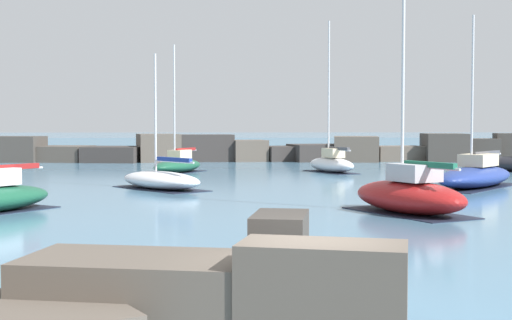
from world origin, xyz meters
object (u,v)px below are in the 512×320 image
Objects in this scene: sailboat_moored_1 at (178,164)px; sailboat_moored_5 at (410,194)px; sailboat_moored_2 at (476,175)px; sailboat_moored_6 at (161,180)px; sailboat_moored_4 at (331,163)px.

sailboat_moored_5 is (10.01, -22.95, 0.13)m from sailboat_moored_1.
sailboat_moored_6 is at bearing -179.26° from sailboat_moored_2.
sailboat_moored_6 is at bearing 133.85° from sailboat_moored_5.
sailboat_moored_5 is (-6.34, -10.72, 0.07)m from sailboat_moored_2.
sailboat_moored_5 is at bearing -91.44° from sailboat_moored_4.
sailboat_moored_4 is (10.59, -0.07, 0.07)m from sailboat_moored_1.
sailboat_moored_2 is 13.46m from sailboat_moored_4.
sailboat_moored_4 is at bearing 49.23° from sailboat_moored_6.
sailboat_moored_5 reaches higher than sailboat_moored_2.
sailboat_moored_6 is (-16.43, -0.21, -0.17)m from sailboat_moored_2.
sailboat_moored_2 is at bearing 0.74° from sailboat_moored_6.
sailboat_moored_5 is 14.57m from sailboat_moored_6.
sailboat_moored_1 is 20.42m from sailboat_moored_2.
sailboat_moored_5 reaches higher than sailboat_moored_6.
sailboat_moored_2 reaches higher than sailboat_moored_1.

